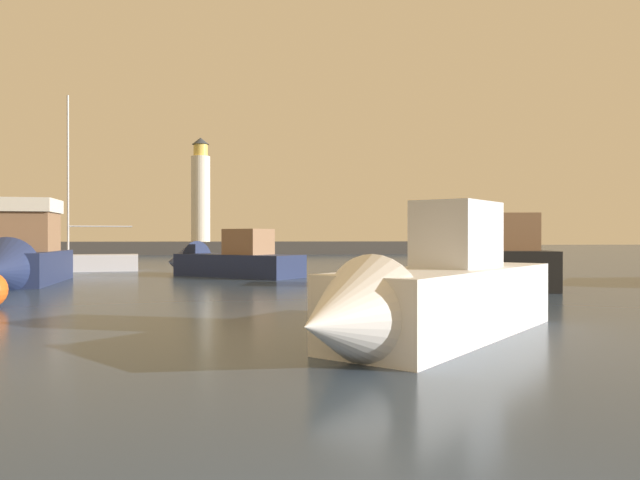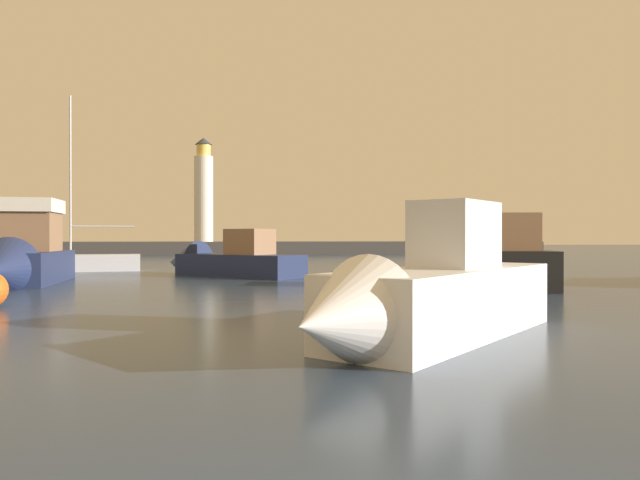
# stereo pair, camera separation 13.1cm
# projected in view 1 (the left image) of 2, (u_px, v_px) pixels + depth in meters

# --- Properties ---
(ground_plane) EXTENTS (220.00, 220.00, 0.00)m
(ground_plane) POSITION_uv_depth(u_px,v_px,m) (260.00, 270.00, 37.11)
(ground_plane) COLOR #2D3D51
(breakwater) EXTENTS (68.78, 6.61, 1.48)m
(breakwater) POSITION_uv_depth(u_px,v_px,m) (251.00, 248.00, 71.44)
(breakwater) COLOR #423F3D
(breakwater) RESTS_ON ground_plane
(lighthouse) EXTENTS (2.19, 2.19, 12.15)m
(lighthouse) POSITION_uv_depth(u_px,v_px,m) (201.00, 192.00, 70.65)
(lighthouse) COLOR silver
(lighthouse) RESTS_ON breakwater
(motorboat_0) EXTENTS (3.26, 8.75, 4.25)m
(motorboat_0) POSITION_uv_depth(u_px,v_px,m) (20.00, 257.00, 25.69)
(motorboat_0) COLOR #1E284C
(motorboat_0) RESTS_ON ground_plane
(motorboat_1) EXTENTS (7.18, 7.41, 3.00)m
(motorboat_1) POSITION_uv_depth(u_px,v_px,m) (430.00, 297.00, 11.73)
(motorboat_1) COLOR white
(motorboat_1) RESTS_ON ground_plane
(motorboat_2) EXTENTS (3.69, 9.03, 3.26)m
(motorboat_2) POSITION_uv_depth(u_px,v_px,m) (497.00, 261.00, 26.16)
(motorboat_2) COLOR black
(motorboat_2) RESTS_ON ground_plane
(motorboat_3) EXTENTS (8.10, 7.43, 3.01)m
(motorboat_3) POSITION_uv_depth(u_px,v_px,m) (219.00, 261.00, 31.83)
(motorboat_3) COLOR #1E284C
(motorboat_3) RESTS_ON ground_plane
(sailboat_moored) EXTENTS (6.79, 3.01, 10.37)m
(sailboat_moored) POSITION_uv_depth(u_px,v_px,m) (80.00, 262.00, 35.79)
(sailboat_moored) COLOR silver
(sailboat_moored) RESTS_ON ground_plane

